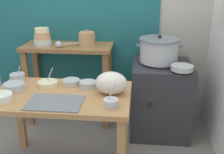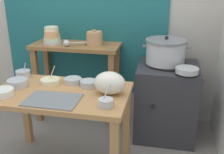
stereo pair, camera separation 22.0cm
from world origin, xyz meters
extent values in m
cube|color=#B2ADA3|center=(0.10, 1.10, 1.30)|extent=(4.40, 0.10, 2.60)
cube|color=#1E6066|center=(-0.15, 1.04, 1.35)|extent=(1.90, 0.02, 2.10)
cube|color=#B27F4C|center=(-0.02, -0.03, 0.70)|extent=(1.10, 0.66, 0.04)
cube|color=#B27F4C|center=(-0.52, 0.25, 0.34)|extent=(0.06, 0.06, 0.68)
cube|color=#B27F4C|center=(0.48, 0.25, 0.34)|extent=(0.06, 0.06, 0.68)
cube|color=olive|center=(-0.18, 0.83, 0.88)|extent=(0.96, 0.40, 0.04)
cube|color=olive|center=(-0.61, 0.68, 0.43)|extent=(0.06, 0.06, 0.86)
cube|color=olive|center=(0.25, 0.68, 0.43)|extent=(0.06, 0.06, 0.86)
cube|color=olive|center=(-0.61, 0.98, 0.43)|extent=(0.06, 0.06, 0.86)
cube|color=olive|center=(0.25, 0.98, 0.43)|extent=(0.06, 0.06, 0.86)
cube|color=#2D2D33|center=(0.83, 0.70, 0.38)|extent=(0.60, 0.60, 0.76)
cylinder|color=black|center=(0.83, 0.70, 0.77)|extent=(0.36, 0.36, 0.02)
cylinder|color=black|center=(0.71, 0.40, 0.45)|extent=(0.04, 0.02, 0.04)
cylinder|color=#B7BABF|center=(0.79, 0.72, 0.89)|extent=(0.38, 0.38, 0.22)
cylinder|color=slate|center=(0.79, 0.72, 1.01)|extent=(0.41, 0.41, 0.02)
sphere|color=black|center=(0.79, 0.72, 1.04)|extent=(0.04, 0.04, 0.04)
cube|color=slate|center=(0.58, 0.72, 0.95)|extent=(0.04, 0.02, 0.02)
cube|color=slate|center=(1.00, 0.72, 0.95)|extent=(0.04, 0.02, 0.02)
cylinder|color=tan|center=(0.04, 0.83, 0.96)|extent=(0.17, 0.17, 0.13)
cylinder|color=tan|center=(0.04, 0.83, 1.04)|extent=(0.16, 0.16, 0.02)
sphere|color=tan|center=(0.04, 0.83, 1.06)|extent=(0.02, 0.02, 0.02)
cylinder|color=#B7BABF|center=(-0.43, 0.80, 0.92)|extent=(0.19, 0.19, 0.03)
cylinder|color=#B7D1AD|center=(-0.43, 0.80, 0.95)|extent=(0.18, 0.18, 0.04)
cylinder|color=tan|center=(-0.43, 0.80, 0.99)|extent=(0.17, 0.17, 0.04)
cylinder|color=tan|center=(-0.43, 0.80, 1.02)|extent=(0.16, 0.16, 0.04)
cylinder|color=beige|center=(-0.43, 0.80, 1.06)|extent=(0.15, 0.15, 0.04)
sphere|color=#B7BABF|center=(-0.24, 0.72, 0.94)|extent=(0.07, 0.07, 0.07)
cylinder|color=#B7BABF|center=(-0.09, 0.77, 0.94)|extent=(0.22, 0.10, 0.01)
cube|color=slate|center=(-0.01, -0.20, 0.72)|extent=(0.40, 0.28, 0.01)
ellipsoid|color=silver|center=(0.38, 0.01, 0.81)|extent=(0.25, 0.18, 0.18)
cylinder|color=#B7BABF|center=(0.99, 0.47, 0.80)|extent=(0.20, 0.20, 0.05)
cylinder|color=silver|center=(-0.42, -0.19, 0.75)|extent=(0.17, 0.17, 0.05)
cylinder|color=beige|center=(-0.42, -0.19, 0.77)|extent=(0.14, 0.14, 0.01)
cylinder|color=beige|center=(-0.17, 0.12, 0.74)|extent=(0.17, 0.17, 0.04)
cylinder|color=#337238|center=(-0.17, 0.12, 0.76)|extent=(0.14, 0.14, 0.01)
cylinder|color=#B7BABF|center=(-0.16, 0.14, 0.80)|extent=(0.10, 0.06, 0.16)
cylinder|color=#B7BABF|center=(-0.41, 0.00, 0.75)|extent=(0.17, 0.17, 0.06)
cylinder|color=#BFB28C|center=(-0.41, 0.00, 0.78)|extent=(0.14, 0.14, 0.01)
cylinder|color=#B7BABF|center=(0.40, -0.21, 0.75)|extent=(0.11, 0.11, 0.06)
cylinder|color=brown|center=(0.40, -0.21, 0.77)|extent=(0.09, 0.09, 0.01)
cylinder|color=#B7BABF|center=(0.39, -0.20, 0.80)|extent=(0.08, 0.05, 0.16)
cylinder|color=#B7BABF|center=(0.17, 0.12, 0.75)|extent=(0.14, 0.14, 0.05)
cylinder|color=#BFB28C|center=(0.17, 0.12, 0.77)|extent=(0.12, 0.12, 0.01)
cylinder|color=#B7BABF|center=(0.02, 0.17, 0.74)|extent=(0.15, 0.15, 0.05)
cylinder|color=beige|center=(0.02, 0.17, 0.76)|extent=(0.13, 0.13, 0.01)
cylinder|color=#B7BABF|center=(-0.47, 0.21, 0.75)|extent=(0.13, 0.13, 0.07)
cylinder|color=beige|center=(-0.47, 0.21, 0.78)|extent=(0.11, 0.11, 0.01)
cylinder|color=#B7BABF|center=(-0.47, 0.22, 0.79)|extent=(0.06, 0.02, 0.13)
cylinder|color=#B7BABF|center=(0.38, 0.22, 0.75)|extent=(0.10, 0.10, 0.06)
cylinder|color=beige|center=(0.38, 0.22, 0.77)|extent=(0.09, 0.09, 0.01)
camera|label=1|loc=(0.58, -1.93, 1.59)|focal=43.21mm
camera|label=2|loc=(0.79, -1.89, 1.59)|focal=43.21mm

